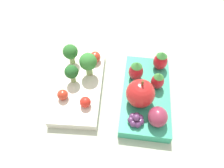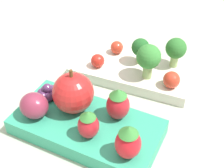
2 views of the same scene
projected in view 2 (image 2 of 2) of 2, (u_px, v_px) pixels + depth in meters
The scene contains 15 objects.
ground_plane at pixel (107, 98), 0.49m from camera, with size 4.00×4.00×0.00m, color #ADB7A3.
bento_box_savoury at pixel (132, 70), 0.53m from camera, with size 0.21×0.12×0.02m.
bento_box_fruit at pixel (87, 127), 0.43m from camera, with size 0.21×0.11×0.02m.
broccoli_floret_0 at pixel (149, 58), 0.48m from camera, with size 0.04×0.04×0.06m.
broccoli_floret_1 at pixel (140, 48), 0.51m from camera, with size 0.03×0.03×0.05m.
broccoli_floret_2 at pixel (176, 49), 0.50m from camera, with size 0.03×0.03×0.05m.
cherry_tomato_0 at pixel (172, 80), 0.48m from camera, with size 0.03×0.03×0.03m.
cherry_tomato_1 at pixel (98, 61), 0.52m from camera, with size 0.02×0.02×0.02m.
cherry_tomato_2 at pixel (117, 47), 0.55m from camera, with size 0.02×0.02×0.02m.
apple at pixel (73, 93), 0.42m from camera, with size 0.06×0.06×0.07m.
strawberry_0 at pixel (88, 124), 0.39m from camera, with size 0.03×0.03×0.04m.
strawberry_1 at pixel (128, 142), 0.36m from camera, with size 0.03×0.03×0.05m.
strawberry_2 at pixel (118, 104), 0.41m from camera, with size 0.03×0.03×0.05m.
plum at pixel (34, 106), 0.42m from camera, with size 0.04×0.04×0.04m.
grape_cluster at pixel (48, 92), 0.45m from camera, with size 0.03×0.03×0.02m.
Camera 2 is at (0.18, -0.31, 0.33)m, focal length 50.00 mm.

